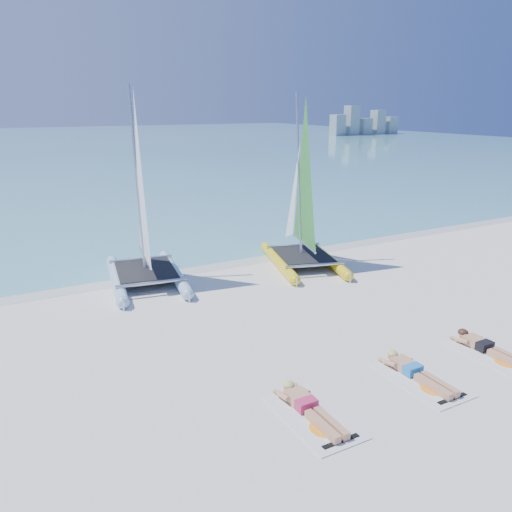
{
  "coord_description": "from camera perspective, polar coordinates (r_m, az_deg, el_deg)",
  "views": [
    {
      "loc": [
        -6.61,
        -9.27,
        5.15
      ],
      "look_at": [
        -0.94,
        1.2,
        1.52
      ],
      "focal_mm": 35.0,
      "sensor_mm": 36.0,
      "label": 1
    }
  ],
  "objects": [
    {
      "name": "sunbather_c",
      "position": [
        12.06,
        24.82,
        -9.39
      ],
      "size": [
        0.37,
        1.73,
        0.26
      ],
      "color": "tan",
      "rests_on": "towel_c"
    },
    {
      "name": "towel_c",
      "position": [
        12.01,
        25.49,
        -10.17
      ],
      "size": [
        1.0,
        1.85,
        0.02
      ],
      "primitive_type": "cube",
      "color": "silver",
      "rests_on": "ground"
    },
    {
      "name": "catamaran_blue",
      "position": [
        15.12,
        -12.87,
        3.59
      ],
      "size": [
        2.71,
        4.61,
        5.92
      ],
      "rotation": [
        0.0,
        0.0,
        -0.15
      ],
      "color": "silver",
      "rests_on": "ground"
    },
    {
      "name": "sea",
      "position": [
        72.75,
        -23.67,
        11.5
      ],
      "size": [
        140.0,
        115.0,
        0.01
      ],
      "primitive_type": "cube",
      "color": "#7ECFD2",
      "rests_on": "ground"
    },
    {
      "name": "catamaran_yellow",
      "position": [
        16.74,
        5.08,
        5.35
      ],
      "size": [
        3.07,
        4.62,
        5.73
      ],
      "rotation": [
        0.0,
        0.0,
        -0.27
      ],
      "color": "yellow",
      "rests_on": "ground"
    },
    {
      "name": "sunbather_a",
      "position": [
        9.11,
        5.92,
        -16.66
      ],
      "size": [
        0.37,
        1.73,
        0.26
      ],
      "color": "tan",
      "rests_on": "towel_a"
    },
    {
      "name": "wet_sand_strip",
      "position": [
        16.98,
        -4.12,
        -0.75
      ],
      "size": [
        140.0,
        1.4,
        0.01
      ],
      "primitive_type": "cube",
      "color": "silver",
      "rests_on": "ground"
    },
    {
      "name": "sunbather_b",
      "position": [
        10.56,
        17.64,
        -12.37
      ],
      "size": [
        0.37,
        1.73,
        0.26
      ],
      "color": "tan",
      "rests_on": "towel_b"
    },
    {
      "name": "towel_a",
      "position": [
        9.04,
        6.62,
        -17.8
      ],
      "size": [
        1.0,
        1.85,
        0.02
      ],
      "primitive_type": "cube",
      "color": "silver",
      "rests_on": "ground"
    },
    {
      "name": "towel_b",
      "position": [
        10.5,
        18.35,
        -13.3
      ],
      "size": [
        1.0,
        1.85,
        0.02
      ],
      "primitive_type": "cube",
      "color": "silver",
      "rests_on": "ground"
    },
    {
      "name": "distant_skyline",
      "position": [
        93.42,
        12.19,
        14.6
      ],
      "size": [
        14.0,
        2.0,
        5.0
      ],
      "color": "gray",
      "rests_on": "ground"
    },
    {
      "name": "ground",
      "position": [
        12.49,
        6.49,
        -7.51
      ],
      "size": [
        140.0,
        140.0,
        0.0
      ],
      "primitive_type": "plane",
      "color": "silver",
      "rests_on": "ground"
    }
  ]
}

